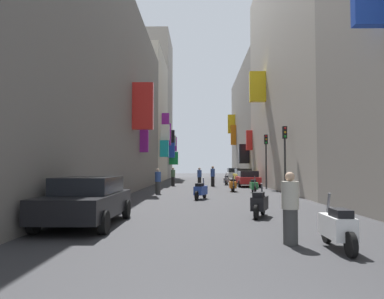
{
  "coord_description": "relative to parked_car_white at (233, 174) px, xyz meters",
  "views": [
    {
      "loc": [
        -0.69,
        -2.13,
        1.69
      ],
      "look_at": [
        -1.12,
        24.23,
        2.95
      ],
      "focal_mm": 34.62,
      "sensor_mm": 36.0,
      "label": 1
    }
  ],
  "objects": [
    {
      "name": "scooter_orange",
      "position": [
        -2.33,
        -24.0,
        -0.35
      ],
      "size": [
        0.45,
        1.97,
        1.13
      ],
      "color": "orange",
      "rests_on": "ground"
    },
    {
      "name": "pedestrian_near_right",
      "position": [
        -6.99,
        -16.54,
        0.02
      ],
      "size": [
        0.45,
        0.45,
        1.67
      ],
      "color": "#262626",
      "rests_on": "ground"
    },
    {
      "name": "pedestrian_mid_street",
      "position": [
        -2.72,
        -41.61,
        -0.03
      ],
      "size": [
        0.53,
        0.53,
        1.58
      ],
      "color": "#3C3C3C",
      "rests_on": "ground"
    },
    {
      "name": "building_right_mid_a",
      "position": [
        3.94,
        -21.19,
        8.68
      ],
      "size": [
        7.35,
        21.81,
        18.99
      ],
      "color": "#B2A899",
      "rests_on": "ground"
    },
    {
      "name": "building_left_near",
      "position": [
        -12.05,
        -28.87,
        5.79
      ],
      "size": [
        7.37,
        37.65,
        13.2
      ],
      "color": "slate",
      "rests_on": "ground"
    },
    {
      "name": "parked_car_yellow",
      "position": [
        -0.1,
        -11.46,
        -0.01
      ],
      "size": [
        1.85,
        4.4,
        1.54
      ],
      "color": "gold",
      "rests_on": "ground"
    },
    {
      "name": "parked_car_white",
      "position": [
        0.0,
        0.0,
        0.0
      ],
      "size": [
        1.87,
        4.44,
        1.57
      ],
      "color": "white",
      "rests_on": "ground"
    },
    {
      "name": "pedestrian_far_away",
      "position": [
        -7.28,
        -26.44,
        -0.02
      ],
      "size": [
        0.44,
        0.44,
        1.6
      ],
      "color": "#3C3C3C",
      "rests_on": "ground"
    },
    {
      "name": "building_left_mid_b",
      "position": [
        -12.04,
        7.37,
        10.15
      ],
      "size": [
        7.32,
        9.85,
        21.98
      ],
      "color": "gray",
      "rests_on": "ground"
    },
    {
      "name": "scooter_white",
      "position": [
        -1.88,
        -42.13,
        -0.35
      ],
      "size": [
        0.45,
        1.85,
        1.13
      ],
      "color": "silver",
      "rests_on": "ground"
    },
    {
      "name": "pedestrian_near_left",
      "position": [
        -4.62,
        -17.47,
        0.01
      ],
      "size": [
        0.54,
        0.54,
        1.66
      ],
      "color": "black",
      "rests_on": "ground"
    },
    {
      "name": "ground_plane",
      "position": [
        -4.05,
        -17.7,
        -0.81
      ],
      "size": [
        140.0,
        140.0,
        0.0
      ],
      "primitive_type": "plane",
      "color": "#2D2D30"
    },
    {
      "name": "scooter_black",
      "position": [
        -2.66,
        -37.19,
        -0.35
      ],
      "size": [
        0.76,
        1.71,
        1.13
      ],
      "color": "black",
      "rests_on": "ground"
    },
    {
      "name": "scooter_silver",
      "position": [
        -2.02,
        -14.38,
        -0.35
      ],
      "size": [
        0.64,
        1.97,
        1.13
      ],
      "color": "#ADADB2",
      "rests_on": "ground"
    },
    {
      "name": "traffic_light_near_corner",
      "position": [
        0.58,
        -20.88,
        2.08
      ],
      "size": [
        0.26,
        0.34,
        4.24
      ],
      "color": "#2D2D2D",
      "rests_on": "ground"
    },
    {
      "name": "parked_car_black",
      "position": [
        -8.0,
        -39.0,
        -0.07
      ],
      "size": [
        1.96,
        4.39,
        1.4
      ],
      "color": "black",
      "rests_on": "ground"
    },
    {
      "name": "parked_car_red",
      "position": [
        -0.43,
        -17.53,
        -0.08
      ],
      "size": [
        1.92,
        4.3,
        1.37
      ],
      "color": "#B21E1E",
      "rests_on": "ground"
    },
    {
      "name": "traffic_light_far_corner",
      "position": [
        0.55,
        -27.28,
        2.04
      ],
      "size": [
        0.26,
        0.34,
        4.18
      ],
      "color": "#2D2D2D",
      "rests_on": "ground"
    },
    {
      "name": "building_right_mid_b",
      "position": [
        3.94,
        1.0,
        6.66
      ],
      "size": [
        7.14,
        22.59,
        14.96
      ],
      "color": "gray",
      "rests_on": "ground"
    },
    {
      "name": "scooter_blue",
      "position": [
        -4.61,
        -30.28,
        -0.35
      ],
      "size": [
        0.76,
        1.92,
        1.13
      ],
      "color": "#2D4CAD",
      "rests_on": "ground"
    },
    {
      "name": "pedestrian_crossing",
      "position": [
        -3.45,
        -17.31,
        0.09
      ],
      "size": [
        0.52,
        0.52,
        1.79
      ],
      "color": "black",
      "rests_on": "ground"
    },
    {
      "name": "scooter_green",
      "position": [
        -1.05,
        -25.23,
        -0.35
      ],
      "size": [
        0.47,
        1.9,
        1.13
      ],
      "color": "#287F3D",
      "rests_on": "ground"
    },
    {
      "name": "building_left_mid_a",
      "position": [
        -12.04,
        -3.81,
        6.99
      ],
      "size": [
        7.02,
        12.51,
        15.61
      ],
      "color": "#BCB29E",
      "rests_on": "ground"
    }
  ]
}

